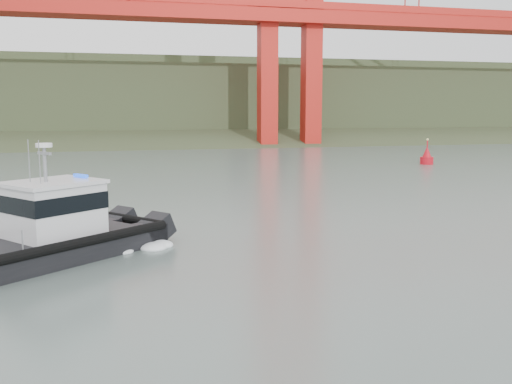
# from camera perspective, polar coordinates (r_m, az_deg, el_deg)

# --- Properties ---
(ground) EXTENTS (400.00, 400.00, 0.00)m
(ground) POSITION_cam_1_polar(r_m,az_deg,el_deg) (23.98, 7.28, -7.78)
(ground) COLOR #576760
(ground) RESTS_ON ground
(headlands) EXTENTS (500.00, 105.36, 27.12)m
(headlands) POSITION_cam_1_polar(r_m,az_deg,el_deg) (147.15, -11.06, 8.37)
(headlands) COLOR #344427
(headlands) RESTS_ON ground
(patrol_boat) EXTENTS (11.08, 9.97, 5.33)m
(patrol_boat) POSITION_cam_1_polar(r_m,az_deg,el_deg) (26.79, -20.11, -3.57)
(patrol_boat) COLOR black
(patrol_boat) RESTS_ON ground
(nav_buoy) EXTENTS (1.56, 1.56, 3.26)m
(nav_buoy) POSITION_cam_1_polar(r_m,az_deg,el_deg) (71.48, 16.71, 3.37)
(nav_buoy) COLOR red
(nav_buoy) RESTS_ON ground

